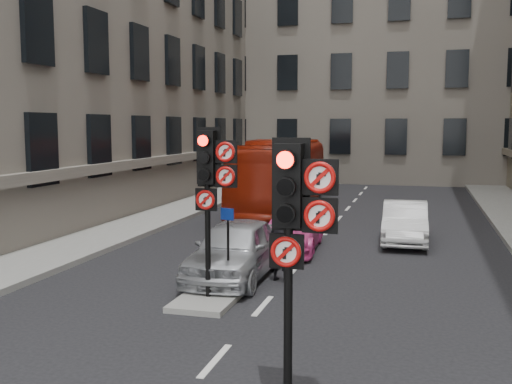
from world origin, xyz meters
The scene contains 12 objects.
pavement_left centered at (-7.20, 12.00, 0.08)m, with size 3.00×50.00×0.16m, color gray.
centre_island centered at (-1.20, 5.00, 0.06)m, with size 1.20×2.00×0.12m, color gray.
building_far centered at (0.00, 38.00, 10.00)m, with size 30.00×14.00×20.00m, color gray.
signal_near centered at (1.49, 0.99, 2.58)m, with size 0.91×0.40×3.58m.
signal_far centered at (-1.11, 4.99, 2.70)m, with size 0.91×0.40×3.58m.
car_silver centered at (-1.21, 7.00, 0.72)m, with size 1.71×4.25×1.45m, color #B1B4B9.
car_white centered at (2.65, 12.76, 0.64)m, with size 1.36×3.91×1.29m, color silver.
car_pink centered at (-0.59, 10.64, 0.58)m, with size 1.63×4.02×1.17m, color #DC4090.
bus_red centered at (-2.76, 18.87, 1.55)m, with size 2.60×11.10×3.09m, color maroon.
motorcycle centered at (-0.41, 10.67, 0.57)m, with size 0.53×1.89×1.13m, color black.
motorcyclist centered at (-0.10, 7.03, 0.85)m, with size 0.62×0.40×1.69m, color black.
info_sign centered at (-0.90, 5.44, 1.31)m, with size 0.31×0.13×1.84m.
Camera 1 is at (3.06, -6.67, 3.75)m, focal length 42.00 mm.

